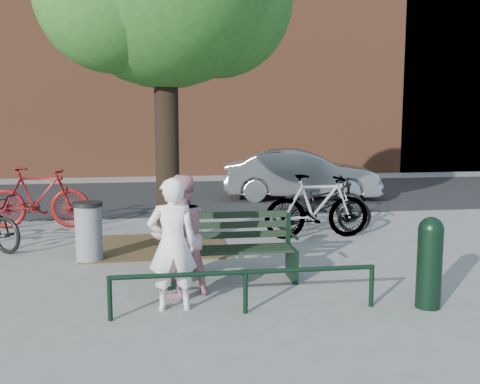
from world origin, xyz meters
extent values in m
plane|color=gray|center=(0.00, 0.00, 0.00)|extent=(90.00, 90.00, 0.00)
cube|color=brown|center=(-1.00, 2.20, 0.01)|extent=(2.40, 2.00, 0.02)
cube|color=black|center=(0.00, 8.50, 0.01)|extent=(40.00, 7.00, 0.01)
cube|color=brown|center=(0.00, 16.00, 6.00)|extent=(45.00, 4.00, 12.00)
cube|color=black|center=(-0.84, 0.00, 0.23)|extent=(0.06, 0.52, 0.45)
cube|color=black|center=(-0.84, 0.23, 0.67)|extent=(0.06, 0.06, 0.44)
cylinder|color=black|center=(-0.84, -0.10, 0.63)|extent=(0.04, 0.36, 0.04)
cube|color=black|center=(0.84, 0.00, 0.23)|extent=(0.06, 0.52, 0.45)
cube|color=black|center=(0.84, 0.23, 0.67)|extent=(0.06, 0.06, 0.44)
cylinder|color=black|center=(0.84, -0.10, 0.63)|extent=(0.04, 0.36, 0.04)
cube|color=black|center=(0.00, 0.00, 0.45)|extent=(1.64, 0.46, 0.04)
cube|color=black|center=(0.00, 0.23, 0.74)|extent=(1.64, 0.03, 0.47)
cylinder|color=black|center=(-1.50, -1.20, 0.25)|extent=(0.06, 0.06, 0.50)
cylinder|color=black|center=(0.00, -1.20, 0.25)|extent=(0.06, 0.06, 0.50)
cylinder|color=black|center=(1.50, -1.20, 0.25)|extent=(0.06, 0.06, 0.50)
cylinder|color=black|center=(0.00, -1.20, 0.48)|extent=(3.00, 0.06, 0.06)
cylinder|color=black|center=(-0.80, 2.20, 1.90)|extent=(0.40, 0.40, 3.80)
sphere|color=#255219|center=(0.10, 2.50, 4.20)|extent=(2.60, 2.60, 2.60)
imported|color=white|center=(-0.81, -0.94, 0.77)|extent=(0.57, 0.38, 1.54)
imported|color=#C7898B|center=(-0.70, -0.48, 0.76)|extent=(0.91, 0.82, 1.52)
cylinder|color=black|center=(2.15, -1.33, 0.47)|extent=(0.29, 0.29, 0.93)
sphere|color=black|center=(2.15, -1.33, 0.93)|extent=(0.29, 0.29, 0.29)
cylinder|color=gray|center=(-2.04, 1.42, 0.43)|extent=(0.41, 0.41, 0.87)
cylinder|color=black|center=(-2.04, 1.42, 0.90)|extent=(0.45, 0.45, 0.06)
imported|color=#620E0E|center=(-3.38, 4.20, 0.63)|extent=(2.12, 0.74, 1.25)
imported|color=black|center=(2.45, 3.82, 0.50)|extent=(1.94, 0.79, 1.00)
imported|color=gray|center=(1.94, 2.46, 0.60)|extent=(2.00, 0.60, 1.19)
imported|color=black|center=(2.17, 2.95, 0.50)|extent=(2.02, 1.11, 1.01)
imported|color=slate|center=(2.92, 7.24, 0.69)|extent=(4.40, 2.24, 1.38)
camera|label=1|loc=(-0.93, -6.96, 2.18)|focal=40.00mm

